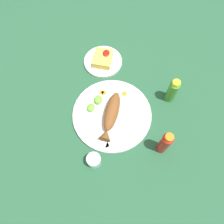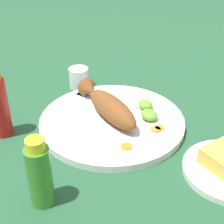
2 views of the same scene
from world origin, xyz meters
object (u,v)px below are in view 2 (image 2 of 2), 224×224
object	(u,v)px
fried_fish	(109,106)
fork_far	(102,100)
hot_sauce_bottle_green	(39,174)
fork_near	(87,105)
main_plate	(112,122)
salt_cup	(79,79)

from	to	relation	value
fried_fish	fork_far	xyz separation A→B (m)	(-0.08, 0.03, -0.03)
fried_fish	hot_sauce_bottle_green	distance (m)	0.30
fried_fish	fork_far	world-z (taller)	fried_fish
fork_near	fork_far	xyz separation A→B (m)	(0.00, 0.05, 0.00)
fried_fish	hot_sauce_bottle_green	size ratio (longest dim) A/B	1.62
fork_near	hot_sauce_bottle_green	bearing A→B (deg)	142.10
main_plate	hot_sauce_bottle_green	distance (m)	0.30
main_plate	salt_cup	xyz separation A→B (m)	(-0.23, 0.03, 0.02)
fork_far	salt_cup	size ratio (longest dim) A/B	2.72
fried_fish	fork_near	bearing A→B (deg)	-162.30
main_plate	salt_cup	world-z (taller)	salt_cup
hot_sauce_bottle_green	salt_cup	size ratio (longest dim) A/B	2.42
fork_near	fork_far	distance (m)	0.05
fried_fish	salt_cup	xyz separation A→B (m)	(-0.21, 0.03, -0.02)
fork_near	fork_far	world-z (taller)	same
fried_fish	fork_far	bearing A→B (deg)	161.54
main_plate	fried_fish	size ratio (longest dim) A/B	1.54
fork_near	hot_sauce_bottle_green	xyz separation A→B (m)	(0.24, -0.24, 0.05)
main_plate	fork_near	world-z (taller)	fork_near
main_plate	fork_near	xyz separation A→B (m)	(-0.09, -0.02, 0.01)
fork_far	salt_cup	bearing A→B (deg)	-32.29
fork_far	hot_sauce_bottle_green	size ratio (longest dim) A/B	1.12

